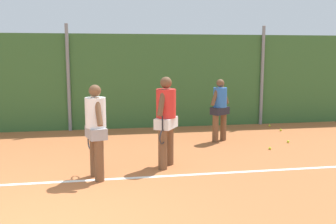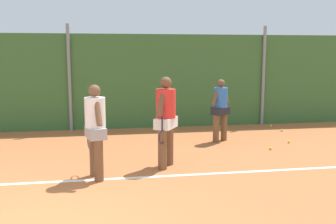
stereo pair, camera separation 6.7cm
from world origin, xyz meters
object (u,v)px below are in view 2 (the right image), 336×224
tennis_ball_5 (289,142)px  tennis_ball_9 (282,130)px  tennis_ball_0 (102,134)px  tennis_ball_3 (271,126)px  player_backcourt_far (220,107)px  player_midcourt (166,117)px  player_foreground_near (95,127)px  tennis_ball_1 (270,148)px

tennis_ball_5 → tennis_ball_9: same height
tennis_ball_0 → tennis_ball_3: (5.12, 0.43, 0.00)m
tennis_ball_9 → player_backcourt_far: bearing=-156.7°
player_midcourt → tennis_ball_9: size_ratio=27.20×
player_midcourt → player_foreground_near: bearing=-38.6°
player_midcourt → tennis_ball_0: player_midcourt is taller
tennis_ball_5 → tennis_ball_3: bearing=77.6°
tennis_ball_0 → tennis_ball_9: size_ratio=1.00×
player_midcourt → tennis_ball_5: 3.83m
tennis_ball_5 → tennis_ball_9: bearing=70.8°
tennis_ball_9 → tennis_ball_3: bearing=92.1°
tennis_ball_0 → tennis_ball_9: 5.16m
player_foreground_near → tennis_ball_5: size_ratio=25.78×
tennis_ball_3 → tennis_ball_9: same height
tennis_ball_3 → player_midcourt: bearing=-136.7°
tennis_ball_9 → player_foreground_near: bearing=-146.8°
player_foreground_near → tennis_ball_3: size_ratio=25.78×
tennis_ball_3 → player_foreground_near: bearing=-141.6°
player_foreground_near → tennis_ball_3: (5.20, 4.12, -0.92)m
player_midcourt → tennis_ball_9: player_midcourt is taller
player_midcourt → tennis_ball_5: bearing=145.3°
tennis_ball_5 → player_midcourt: bearing=-156.0°
player_foreground_near → tennis_ball_9: (5.22, 3.41, -0.92)m
player_foreground_near → player_midcourt: (1.35, 0.49, 0.05)m
player_midcourt → tennis_ball_1: 2.96m
player_midcourt → tennis_ball_0: (-1.27, 3.20, -0.97)m
player_midcourt → tennis_ball_1: (2.63, 0.93, -0.97)m
tennis_ball_0 → tennis_ball_9: same height
player_foreground_near → tennis_ball_9: size_ratio=25.78×
tennis_ball_1 → tennis_ball_0: bearing=149.9°
player_foreground_near → player_backcourt_far: player_foreground_near is taller
player_backcourt_far → tennis_ball_9: (2.15, 0.92, -0.86)m
player_foreground_near → tennis_ball_0: bearing=-16.2°
tennis_ball_3 → tennis_ball_5: (-0.47, -2.12, 0.00)m
player_backcourt_far → tennis_ball_1: (0.91, -1.07, -0.86)m
tennis_ball_1 → tennis_ball_5: same height
player_backcourt_far → tennis_ball_3: 2.81m
tennis_ball_0 → tennis_ball_1: same height
player_backcourt_far → tennis_ball_1: player_backcourt_far is taller
tennis_ball_3 → player_backcourt_far: bearing=-142.5°
tennis_ball_5 → player_backcourt_far: bearing=163.4°
player_midcourt → tennis_ball_3: 5.38m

